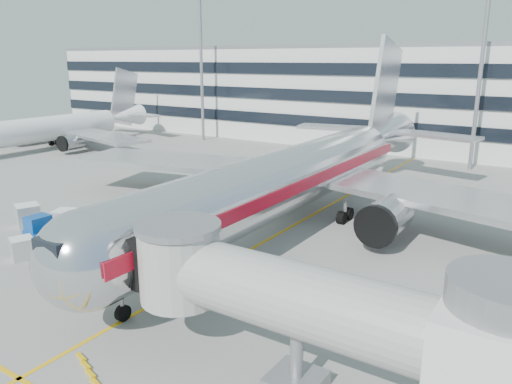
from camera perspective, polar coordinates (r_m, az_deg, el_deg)
The scene contains 15 objects.
ground at distance 33.64m, azimuth -4.70°, elevation -8.79°, with size 180.00×180.00×0.00m, color gray.
lead_in_line at distance 41.41m, azimuth 3.81°, elevation -4.10°, with size 0.25×70.00×0.01m, color #E4A60C.
stop_bar at distance 25.51m, azimuth -25.45°, elevation -18.71°, with size 6.00×0.25×0.01m, color #E4A60C.
main_jet at distance 41.70m, azimuth 5.08°, elevation 2.06°, with size 50.95×48.70×16.06m.
jet_bridge at distance 20.07m, azimuth 9.13°, elevation -14.05°, with size 17.80×4.50×7.00m.
terminal at distance 84.50m, azimuth 20.40°, elevation 10.22°, with size 150.00×24.25×15.60m.
light_mast_west at distance 85.45m, azimuth -6.31°, elevation 15.85°, with size 2.40×1.20×25.45m.
light_mast_centre at distance 67.10m, azimuth 24.56°, elevation 14.87°, with size 2.40×1.20×25.45m.
second_jet at distance 83.46m, azimuth -22.25°, elevation 6.79°, with size 38.21×36.52×12.04m.
belt_loader at distance 39.51m, azimuth -9.60°, elevation -4.34°, with size 4.50×2.45×2.10m.
baggage_tug at distance 40.27m, azimuth -23.22°, elevation -4.41°, with size 3.16×2.13×2.29m.
cargo_container_left at distance 45.61m, azimuth -24.60°, elevation -2.44°, with size 2.30×2.30×1.86m.
cargo_container_right at distance 43.50m, azimuth -20.98°, elevation -2.98°, with size 2.08×2.08×1.69m.
cargo_container_front at distance 38.55m, azimuth -25.16°, elevation -5.84°, with size 1.86×1.86×1.52m.
ramp_worker at distance 36.02m, azimuth -16.76°, elevation -6.01°, with size 0.75×0.49×2.05m, color #A6FF1A.
Camera 1 is at (19.06, -24.17, 13.57)m, focal length 35.00 mm.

